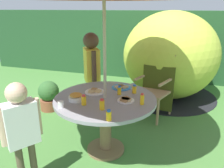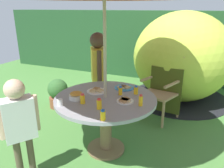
% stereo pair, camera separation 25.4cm
% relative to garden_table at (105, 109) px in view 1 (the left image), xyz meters
% --- Properties ---
extents(ground_plane, '(10.00, 10.00, 0.02)m').
position_rel_garden_table_xyz_m(ground_plane, '(0.00, 0.00, -0.59)').
color(ground_plane, '#477A38').
extents(hedge_backdrop, '(9.00, 0.70, 1.68)m').
position_rel_garden_table_xyz_m(hedge_backdrop, '(0.00, 3.45, 0.25)').
color(hedge_backdrop, '#234C28').
rests_on(hedge_backdrop, ground_plane).
extents(garden_table, '(1.22, 1.22, 0.73)m').
position_rel_garden_table_xyz_m(garden_table, '(0.00, 0.00, 0.00)').
color(garden_table, brown).
rests_on(garden_table, ground_plane).
extents(wooden_chair, '(0.62, 0.64, 1.04)m').
position_rel_garden_table_xyz_m(wooden_chair, '(0.49, 1.22, -0.02)').
color(wooden_chair, tan).
rests_on(wooden_chair, ground_plane).
extents(dome_tent, '(2.19, 2.19, 1.70)m').
position_rel_garden_table_xyz_m(dome_tent, '(0.64, 2.16, 0.26)').
color(dome_tent, '#B2C63F').
rests_on(dome_tent, ground_plane).
extents(potted_plant, '(0.36, 0.36, 0.53)m').
position_rel_garden_table_xyz_m(potted_plant, '(-1.35, 0.85, -0.31)').
color(potted_plant, brown).
rests_on(potted_plant, ground_plane).
extents(child_in_yellow_shirt, '(0.36, 0.42, 1.40)m').
position_rel_garden_table_xyz_m(child_in_yellow_shirt, '(-0.48, 0.77, 0.31)').
color(child_in_yellow_shirt, brown).
rests_on(child_in_yellow_shirt, ground_plane).
extents(child_in_white_shirt, '(0.30, 0.33, 1.13)m').
position_rel_garden_table_xyz_m(child_in_white_shirt, '(-0.57, -0.80, 0.14)').
color(child_in_white_shirt, brown).
rests_on(child_in_white_shirt, ground_plane).
extents(snack_bowl, '(0.17, 0.17, 0.09)m').
position_rel_garden_table_xyz_m(snack_bowl, '(-0.29, -0.18, 0.19)').
color(snack_bowl, white).
rests_on(snack_bowl, garden_table).
extents(plate_near_left, '(0.25, 0.25, 0.03)m').
position_rel_garden_table_xyz_m(plate_near_left, '(-0.18, 0.13, 0.16)').
color(plate_near_left, white).
rests_on(plate_near_left, garden_table).
extents(plate_front_edge, '(0.25, 0.25, 0.03)m').
position_rel_garden_table_xyz_m(plate_front_edge, '(0.10, 0.38, 0.16)').
color(plate_front_edge, '#338CD8').
rests_on(plate_front_edge, garden_table).
extents(plate_mid_right, '(0.20, 0.20, 0.03)m').
position_rel_garden_table_xyz_m(plate_mid_right, '(0.26, -0.03, 0.16)').
color(plate_mid_right, white).
rests_on(plate_mid_right, garden_table).
extents(juice_bottle_near_right, '(0.05, 0.05, 0.13)m').
position_rel_garden_table_xyz_m(juice_bottle_near_right, '(0.45, -0.06, 0.21)').
color(juice_bottle_near_right, yellow).
rests_on(juice_bottle_near_right, garden_table).
extents(juice_bottle_far_left, '(0.05, 0.05, 0.11)m').
position_rel_garden_table_xyz_m(juice_bottle_far_left, '(0.30, 0.25, 0.20)').
color(juice_bottle_far_left, yellow).
rests_on(juice_bottle_far_left, garden_table).
extents(juice_bottle_far_right, '(0.06, 0.06, 0.12)m').
position_rel_garden_table_xyz_m(juice_bottle_far_right, '(-0.16, -0.26, 0.20)').
color(juice_bottle_far_right, yellow).
rests_on(juice_bottle_far_right, garden_table).
extents(juice_bottle_center_front, '(0.05, 0.05, 0.12)m').
position_rel_garden_table_xyz_m(juice_bottle_center_front, '(0.07, -0.31, 0.21)').
color(juice_bottle_center_front, yellow).
rests_on(juice_bottle_center_front, garden_table).
extents(juice_bottle_center_back, '(0.05, 0.05, 0.11)m').
position_rel_garden_table_xyz_m(juice_bottle_center_back, '(0.13, 0.15, 0.20)').
color(juice_bottle_center_back, yellow).
rests_on(juice_bottle_center_back, garden_table).
extents(juice_bottle_mid_left, '(0.05, 0.05, 0.11)m').
position_rel_garden_table_xyz_m(juice_bottle_mid_left, '(0.21, -0.52, 0.20)').
color(juice_bottle_mid_left, yellow).
rests_on(juice_bottle_mid_left, garden_table).
extents(cup_near, '(0.06, 0.06, 0.07)m').
position_rel_garden_table_xyz_m(cup_near, '(-0.37, -0.40, 0.18)').
color(cup_near, white).
rests_on(cup_near, garden_table).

